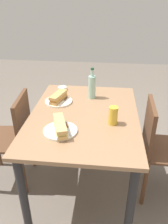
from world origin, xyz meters
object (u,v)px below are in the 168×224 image
object	(u,v)px
baguette_sandwich_near	(58,97)
dining_table	(84,126)
water_bottle	(92,86)
beer_glass	(113,116)
plate_near	(59,101)
knife_far	(68,128)
plate_far	(60,131)
knife_near	(64,101)
chair_near	(14,135)
olive_bowl	(62,88)
chair_far	(159,145)
baguette_sandwich_far	(60,126)

from	to	relation	value
baguette_sandwich_near	dining_table	bearing A→B (deg)	51.88
water_bottle	beer_glass	bearing A→B (deg)	23.54
plate_near	knife_far	bearing A→B (deg)	19.82
plate_far	knife_near	bearing A→B (deg)	-173.13
dining_table	chair_near	xyz separation A→B (m)	(-0.01, -0.63, -0.14)
plate_near	olive_bowl	world-z (taller)	olive_bowl
chair_far	olive_bowl	size ratio (longest dim) A/B	10.31
baguette_sandwich_far	olive_bowl	size ratio (longest dim) A/B	3.09
dining_table	water_bottle	distance (m)	0.39
baguette_sandwich_far	knife_far	size ratio (longest dim) A/B	1.53
chair_near	dining_table	bearing A→B (deg)	89.33
dining_table	plate_near	bearing A→B (deg)	-128.12
dining_table	knife_far	size ratio (longest dim) A/B	6.73
chair_far	knife_near	distance (m)	0.88
knife_near	chair_far	bearing A→B (deg)	77.22
baguette_sandwich_near	olive_bowl	size ratio (longest dim) A/B	2.63
plate_near	knife_far	world-z (taller)	knife_far
dining_table	beer_glass	xyz separation A→B (m)	(0.12, 0.23, 0.18)
baguette_sandwich_far	water_bottle	distance (m)	0.61
chair_near	olive_bowl	size ratio (longest dim) A/B	10.31
plate_far	water_bottle	distance (m)	0.61
baguette_sandwich_near	plate_near	bearing A→B (deg)	-45.00
chair_near	olive_bowl	world-z (taller)	chair_near
chair_far	knife_near	xyz separation A→B (m)	(-0.19, -0.82, 0.27)
chair_near	baguette_sandwich_near	bearing A→B (deg)	116.07
dining_table	plate_far	xyz separation A→B (m)	(0.26, -0.14, 0.12)
dining_table	plate_near	xyz separation A→B (m)	(-0.19, -0.25, 0.12)
knife_far	water_bottle	world-z (taller)	water_bottle
plate_near	beer_glass	size ratio (longest dim) A/B	1.73
dining_table	knife_near	bearing A→B (deg)	-134.42
dining_table	knife_far	xyz separation A→B (m)	(0.24, -0.09, 0.13)
baguette_sandwich_near	knife_near	bearing A→B (deg)	85.37
knife_near	plate_far	size ratio (longest dim) A/B	0.75
plate_near	baguette_sandwich_near	bearing A→B (deg)	135.00
knife_near	chair_near	bearing A→B (deg)	-67.27
baguette_sandwich_near	chair_far	bearing A→B (deg)	77.71
plate_far	beer_glass	distance (m)	0.40
chair_far	chair_near	world-z (taller)	same
chair_far	beer_glass	bearing A→B (deg)	-72.87
chair_near	baguette_sandwich_far	xyz separation A→B (m)	(0.27, 0.49, 0.31)
baguette_sandwich_near	olive_bowl	world-z (taller)	baguette_sandwich_near
baguette_sandwich_far	knife_far	distance (m)	0.06
dining_table	chair_near	world-z (taller)	chair_near
chair_near	knife_near	size ratio (longest dim) A/B	4.89
baguette_sandwich_near	water_bottle	distance (m)	0.31
chair_far	chair_near	xyz separation A→B (m)	(-0.00, -1.25, 0.00)
chair_near	olive_bowl	xyz separation A→B (m)	(-0.46, 0.36, 0.27)
chair_near	plate_near	bearing A→B (deg)	116.07
chair_far	baguette_sandwich_far	size ratio (longest dim) A/B	3.34
baguette_sandwich_near	plate_far	distance (m)	0.47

